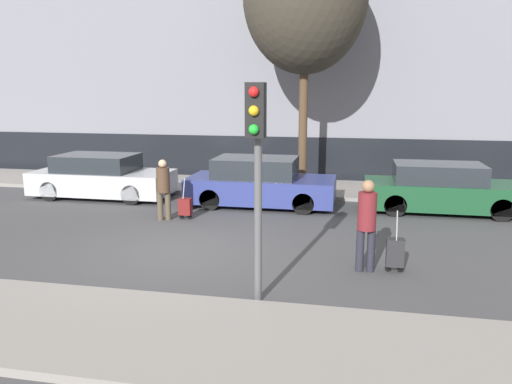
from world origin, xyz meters
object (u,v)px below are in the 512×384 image
pedestrian_left (163,186)px  pedestrian_right (367,220)px  trolley_right (395,252)px  parked_car_1 (260,183)px  trolley_left (185,207)px  traffic_light (257,149)px  parked_car_2 (442,189)px  parked_car_0 (102,177)px

pedestrian_left → pedestrian_right: 5.85m
trolley_right → parked_car_1: bearing=125.6°
trolley_left → traffic_light: 6.04m
parked_car_2 → traffic_light: 8.21m
parked_car_1 → pedestrian_right: pedestrian_right is taller
parked_car_1 → trolley_right: bearing=-54.4°
traffic_light → parked_car_0: bearing=132.5°
parked_car_1 → pedestrian_left: size_ratio=2.68×
trolley_left → traffic_light: bearing=-59.3°
parked_car_2 → trolley_left: parked_car_2 is taller
trolley_right → pedestrian_right: bearing=-171.9°
parked_car_0 → parked_car_1: size_ratio=1.01×
pedestrian_right → traffic_light: (-1.71, -1.82, 1.48)m
trolley_left → traffic_light: (2.89, -4.86, 2.14)m
parked_car_1 → trolley_right: parked_car_1 is taller
parked_car_0 → traffic_light: size_ratio=1.25×
parked_car_2 → trolley_left: bearing=-162.3°
pedestrian_left → traffic_light: size_ratio=0.46×
trolley_right → parked_car_0: bearing=149.6°
parked_car_2 → trolley_right: bearing=-107.4°
parked_car_1 → traffic_light: 7.17m
parked_car_2 → pedestrian_left: bearing=-162.1°
pedestrian_left → traffic_light: (3.40, -4.67, 1.57)m
parked_car_0 → traffic_light: bearing=-47.5°
parked_car_0 → traffic_light: traffic_light is taller
parked_car_1 → pedestrian_right: (2.97, -4.99, 0.33)m
parked_car_2 → trolley_right: parked_car_2 is taller
parked_car_0 → pedestrian_left: bearing=-37.6°
pedestrian_left → trolley_left: bearing=179.9°
trolley_right → trolley_left: bearing=150.1°
parked_car_0 → parked_car_1: bearing=-1.8°
parked_car_2 → parked_car_1: bearing=-177.8°
parked_car_0 → trolley_left: 4.12m
pedestrian_left → trolley_right: size_ratio=1.35×
pedestrian_left → parked_car_2: bearing=177.4°
parked_car_2 → pedestrian_right: pedestrian_right is taller
parked_car_1 → trolley_right: size_ratio=3.62×
parked_car_0 → trolley_left: (3.52, -2.12, -0.30)m
traffic_light → pedestrian_left: bearing=126.1°
parked_car_2 → pedestrian_right: 5.63m
parked_car_1 → traffic_light: size_ratio=1.24×
parked_car_1 → parked_car_2: size_ratio=0.99×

